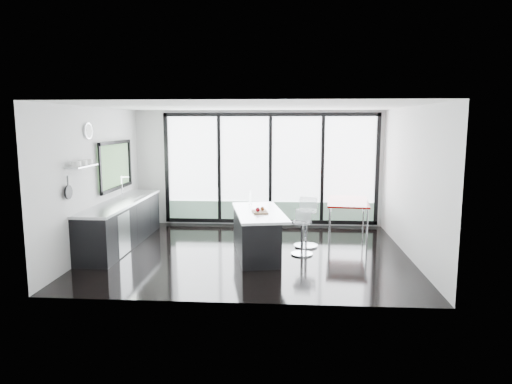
# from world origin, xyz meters

# --- Properties ---
(floor) EXTENTS (6.00, 5.00, 0.00)m
(floor) POSITION_xyz_m (0.00, 0.00, 0.00)
(floor) COLOR black
(floor) RESTS_ON ground
(ceiling) EXTENTS (6.00, 5.00, 0.00)m
(ceiling) POSITION_xyz_m (0.00, 0.00, 2.80)
(ceiling) COLOR white
(ceiling) RESTS_ON wall_back
(wall_back) EXTENTS (6.00, 0.09, 2.80)m
(wall_back) POSITION_xyz_m (0.27, 2.47, 1.27)
(wall_back) COLOR silver
(wall_back) RESTS_ON ground
(wall_front) EXTENTS (6.00, 0.00, 2.80)m
(wall_front) POSITION_xyz_m (0.00, -2.50, 1.40)
(wall_front) COLOR silver
(wall_front) RESTS_ON ground
(wall_left) EXTENTS (0.26, 5.00, 2.80)m
(wall_left) POSITION_xyz_m (-2.97, 0.27, 1.56)
(wall_left) COLOR silver
(wall_left) RESTS_ON ground
(wall_right) EXTENTS (0.00, 5.00, 2.80)m
(wall_right) POSITION_xyz_m (3.00, 0.00, 1.40)
(wall_right) COLOR silver
(wall_right) RESTS_ON ground
(counter_cabinets) EXTENTS (0.69, 3.24, 1.36)m
(counter_cabinets) POSITION_xyz_m (-2.67, 0.40, 0.46)
(counter_cabinets) COLOR black
(counter_cabinets) RESTS_ON floor
(island) EXTENTS (1.24, 2.18, 1.09)m
(island) POSITION_xyz_m (0.12, -0.07, 0.43)
(island) COLOR black
(island) RESTS_ON floor
(bar_stool_near) EXTENTS (0.48, 0.48, 0.66)m
(bar_stool_near) POSITION_xyz_m (1.00, -0.06, 0.33)
(bar_stool_near) COLOR silver
(bar_stool_near) RESTS_ON floor
(bar_stool_far) EXTENTS (0.59, 0.59, 0.77)m
(bar_stool_far) POSITION_xyz_m (1.10, 0.53, 0.38)
(bar_stool_far) COLOR silver
(bar_stool_far) RESTS_ON floor
(red_table) EXTENTS (1.02, 1.59, 0.81)m
(red_table) POSITION_xyz_m (2.05, 1.41, 0.40)
(red_table) COLOR #700503
(red_table) RESTS_ON floor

